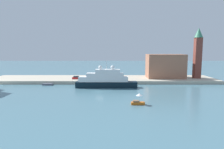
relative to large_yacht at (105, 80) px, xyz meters
name	(u,v)px	position (x,y,z in m)	size (l,w,h in m)	color
ground	(99,92)	(-1.98, -8.69, -3.05)	(400.00, 400.00, 0.00)	slate
quay_dock	(102,79)	(-1.98, 17.79, -2.31)	(110.00, 20.96, 1.48)	#B7AD99
large_yacht	(105,80)	(0.00, 0.00, 0.00)	(25.11, 3.89, 11.08)	black
small_motorboat	(137,100)	(10.11, -25.78, -1.83)	(3.85, 1.80, 3.25)	#C66019
work_barge	(47,84)	(-25.52, 5.29, -2.66)	(4.48, 1.60, 0.79)	#595966
harbor_building	(165,66)	(29.31, 18.31, 4.28)	(18.24, 10.34, 11.70)	#9E664C
bell_tower	(197,51)	(44.54, 16.95, 11.76)	(4.11, 4.11, 24.39)	brown
parked_car	(76,78)	(-14.22, 13.73, -0.94)	(4.34, 1.70, 1.47)	#B21E1E
person_figure	(85,77)	(-10.05, 15.74, -0.86)	(0.36, 0.36, 1.55)	#334C8C
mooring_bollard	(117,80)	(5.27, 8.25, -1.23)	(0.47, 0.47, 0.70)	black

